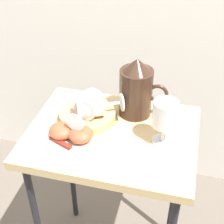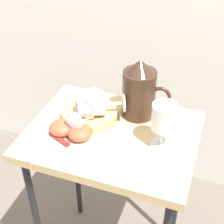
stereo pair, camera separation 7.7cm
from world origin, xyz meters
name	(u,v)px [view 1 (the left image)]	position (x,y,z in m)	size (l,w,h in m)	color
table	(112,151)	(0.00, 0.00, 0.64)	(0.54, 0.42, 0.72)	tan
linen_napkin	(74,146)	(-0.09, -0.09, 0.72)	(0.22, 0.21, 0.00)	silver
basket_tray	(88,116)	(-0.09, 0.04, 0.74)	(0.19, 0.19, 0.04)	tan
pitcher	(136,92)	(0.05, 0.12, 0.81)	(0.16, 0.11, 0.21)	#382319
wine_glass_upright	(165,116)	(0.16, -0.01, 0.82)	(0.07, 0.07, 0.15)	silver
wine_glass_tipped_near	(88,105)	(-0.09, 0.03, 0.80)	(0.08, 0.15, 0.07)	silver
wine_glass_tipped_far	(91,106)	(-0.07, 0.03, 0.79)	(0.16, 0.13, 0.07)	silver
apple_half_left	(61,131)	(-0.15, -0.06, 0.75)	(0.08, 0.08, 0.04)	#C15133
apple_half_right	(81,134)	(-0.08, -0.06, 0.75)	(0.08, 0.08, 0.04)	#C15133
knife	(69,148)	(-0.11, -0.11, 0.73)	(0.21, 0.10, 0.01)	silver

